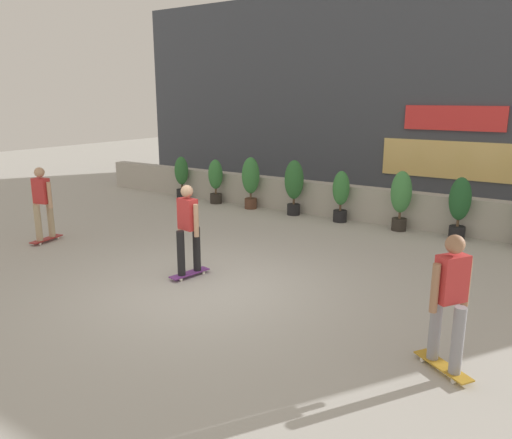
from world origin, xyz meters
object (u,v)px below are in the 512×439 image
at_px(skater_mid_plaza, 42,201).
at_px(potted_plant_4, 341,193).
at_px(skater_by_wall_left, 188,227).
at_px(potted_plant_3, 294,183).
at_px(potted_plant_0, 182,175).
at_px(potted_plant_6, 460,204).
at_px(potted_plant_5, 401,196).
at_px(potted_plant_1, 216,179).
at_px(skater_far_right, 450,298).
at_px(potted_plant_2, 251,179).

bearing_deg(skater_mid_plaza, potted_plant_4, 48.91).
height_order(potted_plant_4, skater_by_wall_left, skater_by_wall_left).
bearing_deg(potted_plant_3, potted_plant_4, 0.00).
bearing_deg(skater_by_wall_left, skater_mid_plaza, -178.37).
height_order(potted_plant_0, potted_plant_6, potted_plant_6).
height_order(potted_plant_5, potted_plant_6, potted_plant_5).
bearing_deg(potted_plant_3, potted_plant_1, 180.00).
relative_size(potted_plant_6, skater_far_right, 0.85).
distance_m(potted_plant_6, skater_far_right, 6.17).
bearing_deg(potted_plant_2, potted_plant_5, 0.00).
xyz_separation_m(potted_plant_3, potted_plant_6, (4.33, 0.00, -0.06)).
bearing_deg(potted_plant_0, skater_far_right, -32.14).
height_order(potted_plant_2, potted_plant_3, potted_plant_3).
height_order(potted_plant_1, skater_by_wall_left, skater_by_wall_left).
bearing_deg(potted_plant_1, potted_plant_4, 0.00).
bearing_deg(skater_by_wall_left, potted_plant_3, 99.05).
bearing_deg(potted_plant_4, skater_by_wall_left, -95.96).
xyz_separation_m(skater_far_right, skater_by_wall_left, (-4.65, 0.74, 0.00)).
height_order(potted_plant_1, potted_plant_6, potted_plant_6).
relative_size(potted_plant_2, potted_plant_4, 1.12).
height_order(potted_plant_2, skater_by_wall_left, skater_by_wall_left).
distance_m(potted_plant_1, skater_by_wall_left, 6.41).
xyz_separation_m(potted_plant_2, potted_plant_6, (5.77, 0.00, -0.05)).
bearing_deg(skater_by_wall_left, potted_plant_5, 68.17).
xyz_separation_m(potted_plant_3, skater_by_wall_left, (0.85, -5.31, 0.05)).
xyz_separation_m(potted_plant_4, skater_mid_plaza, (-4.73, -5.43, 0.19)).
relative_size(potted_plant_1, potted_plant_6, 0.94).
distance_m(potted_plant_1, potted_plant_5, 5.72).
relative_size(potted_plant_1, potted_plant_3, 0.89).
xyz_separation_m(potted_plant_3, potted_plant_4, (1.40, 0.00, -0.13)).
bearing_deg(potted_plant_3, potted_plant_6, 0.00).
bearing_deg(potted_plant_1, skater_mid_plaza, -96.19).
height_order(potted_plant_5, skater_by_wall_left, skater_by_wall_left).
distance_m(potted_plant_3, skater_far_right, 8.18).
xyz_separation_m(potted_plant_0, skater_far_right, (9.63, -6.05, 0.18)).
bearing_deg(skater_by_wall_left, potted_plant_1, 124.06).
bearing_deg(potted_plant_5, potted_plant_3, 180.00).
bearing_deg(skater_far_right, potted_plant_6, 100.99).
relative_size(potted_plant_1, potted_plant_5, 0.92).
distance_m(potted_plant_0, potted_plant_5, 7.10).
bearing_deg(potted_plant_1, potted_plant_5, -0.00).
distance_m(potted_plant_5, skater_mid_plaza, 8.32).
xyz_separation_m(potted_plant_5, skater_far_right, (2.53, -6.05, 0.09)).
xyz_separation_m(potted_plant_6, skater_far_right, (1.17, -6.05, 0.11)).
distance_m(potted_plant_0, skater_by_wall_left, 7.28).
bearing_deg(skater_far_right, potted_plant_4, 124.12).
relative_size(potted_plant_3, potted_plant_5, 1.04).
bearing_deg(potted_plant_1, potted_plant_6, -0.00).
distance_m(potted_plant_4, skater_far_right, 7.31).
xyz_separation_m(potted_plant_6, skater_by_wall_left, (-3.48, -5.31, 0.11)).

